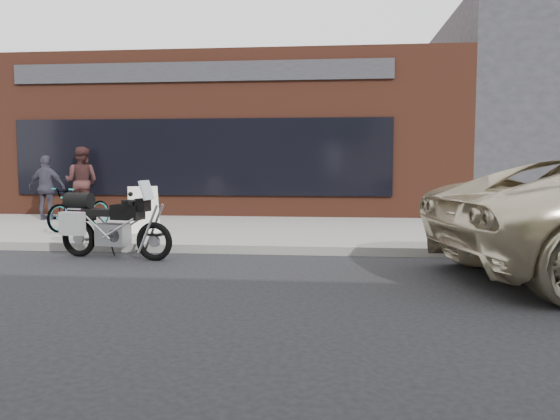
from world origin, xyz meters
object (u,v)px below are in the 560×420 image
bicycle_front (80,208)px  cafe_patron_left (82,182)px  cafe_patron_right (47,188)px  sandwich_sign (143,209)px  motorcycle (107,225)px

bicycle_front → cafe_patron_left: (-1.27, 2.73, 0.47)m
cafe_patron_right → sandwich_sign: bearing=148.5°
cafe_patron_left → cafe_patron_right: (-0.44, -0.93, -0.12)m
motorcycle → sandwich_sign: size_ratio=2.16×
cafe_patron_left → bicycle_front: bearing=113.5°
bicycle_front → sandwich_sign: (1.48, -0.32, 0.02)m
sandwich_sign → cafe_patron_left: (-2.75, 3.05, 0.45)m
cafe_patron_right → motorcycle: bearing=130.3°
cafe_patron_left → motorcycle: bearing=117.9°
sandwich_sign → cafe_patron_right: bearing=117.9°
bicycle_front → cafe_patron_right: bearing=153.1°
sandwich_sign → cafe_patron_right: (-3.19, 2.12, 0.33)m
bicycle_front → cafe_patron_right: 2.51m
motorcycle → cafe_patron_left: cafe_patron_left is taller
sandwich_sign → cafe_patron_left: size_ratio=0.51×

